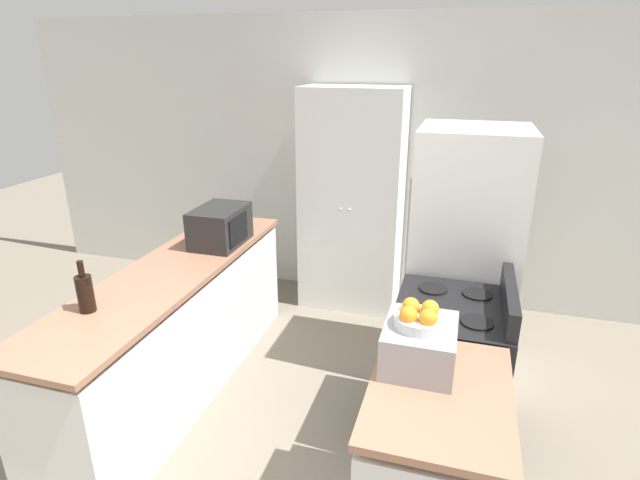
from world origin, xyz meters
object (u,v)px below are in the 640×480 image
(stove, at_px, (447,372))
(toaster_oven, at_px, (419,345))
(wine_bottle, at_px, (85,292))
(refrigerator, at_px, (463,258))
(pantry_cabinet, at_px, (352,201))
(fruit_bowl, at_px, (419,317))
(microwave, at_px, (220,226))

(stove, relative_size, toaster_oven, 2.90)
(wine_bottle, bearing_deg, refrigerator, 35.34)
(pantry_cabinet, distance_m, fruit_bowl, 2.42)
(toaster_oven, height_order, fruit_bowl, fruit_bowl)
(refrigerator, bearing_deg, fruit_bowl, -97.21)
(pantry_cabinet, distance_m, stove, 1.96)
(wine_bottle, relative_size, fruit_bowl, 1.36)
(microwave, xyz_separation_m, fruit_bowl, (1.57, -1.16, 0.11))
(refrigerator, relative_size, toaster_oven, 4.90)
(refrigerator, distance_m, toaster_oven, 1.41)
(pantry_cabinet, bearing_deg, toaster_oven, -69.66)
(wine_bottle, bearing_deg, stove, 18.38)
(pantry_cabinet, bearing_deg, refrigerator, -40.70)
(pantry_cabinet, distance_m, toaster_oven, 2.41)
(stove, xyz_separation_m, wine_bottle, (-1.94, -0.64, 0.56))
(toaster_oven, bearing_deg, microwave, 143.91)
(pantry_cabinet, distance_m, microwave, 1.33)
(refrigerator, distance_m, fruit_bowl, 1.44)
(microwave, relative_size, toaster_oven, 1.25)
(toaster_oven, bearing_deg, stove, 78.19)
(microwave, bearing_deg, refrigerator, 7.86)
(wine_bottle, relative_size, toaster_oven, 0.81)
(stove, distance_m, wine_bottle, 2.12)
(microwave, bearing_deg, pantry_cabinet, 56.09)
(fruit_bowl, bearing_deg, pantry_cabinet, 110.08)
(pantry_cabinet, relative_size, toaster_oven, 5.41)
(stove, xyz_separation_m, fruit_bowl, (-0.14, -0.65, 0.70))
(pantry_cabinet, height_order, stove, pantry_cabinet)
(stove, distance_m, fruit_bowl, 0.96)
(pantry_cabinet, xyz_separation_m, wine_bottle, (-0.97, -2.26, 0.02))
(stove, xyz_separation_m, toaster_oven, (-0.13, -0.64, 0.55))
(pantry_cabinet, relative_size, wine_bottle, 6.69)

